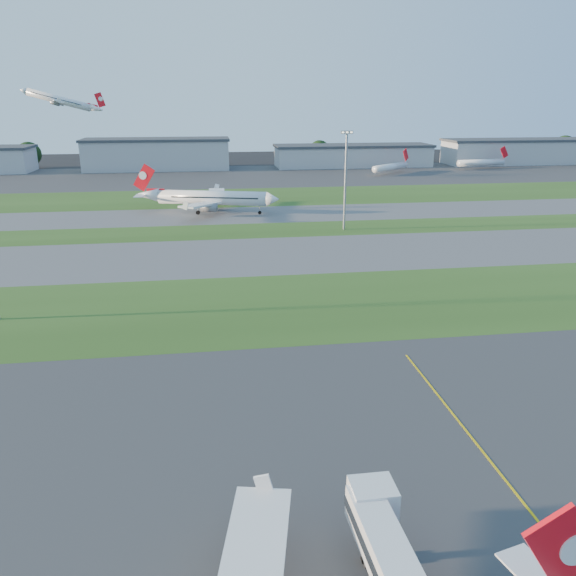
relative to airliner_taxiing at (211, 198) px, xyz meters
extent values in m
plane|color=black|center=(19.98, -136.60, -4.61)|extent=(700.00, 700.00, 0.00)
cube|color=#333335|center=(19.98, -136.60, -4.60)|extent=(300.00, 70.00, 0.01)
cube|color=#284617|center=(19.98, -84.60, -4.60)|extent=(300.00, 34.00, 0.01)
cube|color=#515154|center=(19.98, -51.60, -4.60)|extent=(300.00, 32.00, 0.01)
cube|color=#284617|center=(19.98, -26.60, -4.60)|extent=(300.00, 18.00, 0.01)
cube|color=#515154|center=(19.98, -4.60, -4.60)|extent=(300.00, 26.00, 0.01)
cube|color=#284617|center=(19.98, 28.40, -4.60)|extent=(300.00, 40.00, 0.01)
cube|color=#333335|center=(19.98, 88.40, -4.60)|extent=(400.00, 80.00, 0.01)
cube|color=gold|center=(24.98, -136.60, -4.61)|extent=(0.25, 60.00, 0.02)
cube|color=white|center=(10.48, -139.20, -0.61)|extent=(3.40, 3.00, 3.00)
cylinder|color=gray|center=(10.48, -141.10, -3.01)|extent=(0.70, 0.70, 3.20)
cube|color=black|center=(10.48, -141.10, -4.26)|extent=(2.20, 1.20, 0.70)
cube|color=red|center=(18.26, -150.87, 4.28)|extent=(6.21, 0.52, 7.23)
cube|color=white|center=(0.85, -143.73, -1.07)|extent=(7.26, 14.92, 1.48)
cylinder|color=white|center=(0.39, -0.11, 0.13)|extent=(33.71, 13.31, 4.28)
cube|color=red|center=(-20.22, 5.71, 5.88)|extent=(7.15, 2.37, 8.53)
cube|color=white|center=(1.76, 8.88, -0.43)|extent=(5.59, 17.06, 1.74)
cube|color=white|center=(-3.14, -8.48, -0.43)|extent=(12.80, 17.20, 1.74)
cylinder|color=slate|center=(2.71, 6.03, -1.67)|extent=(5.26, 3.78, 2.59)
cylinder|color=slate|center=(-0.84, -6.56, -1.67)|extent=(5.26, 3.78, 2.59)
cylinder|color=white|center=(-60.02, 80.90, 28.60)|extent=(24.85, 4.41, 3.13)
cube|color=red|center=(-44.38, 81.71, 32.81)|extent=(5.35, 0.57, 6.24)
cube|color=white|center=(-58.86, 74.36, 28.19)|extent=(7.16, 12.90, 1.27)
cube|color=white|center=(-59.54, 87.52, 28.19)|extent=(6.00, 12.84, 1.27)
cylinder|color=slate|center=(-60.18, 76.10, 27.28)|extent=(3.55, 2.07, 1.90)
cylinder|color=slate|center=(-60.68, 85.65, 27.28)|extent=(3.55, 2.07, 1.90)
cylinder|color=white|center=(84.65, 84.84, -1.41)|extent=(22.13, 18.96, 3.20)
cube|color=red|center=(94.71, 93.09, 3.39)|extent=(4.19, 3.51, 6.16)
cylinder|color=white|center=(136.13, 97.73, -1.41)|extent=(26.19, 6.92, 3.20)
cube|color=red|center=(149.00, 99.60, 3.39)|extent=(5.16, 1.04, 6.16)
cylinder|color=gray|center=(34.98, -28.60, 7.89)|extent=(0.60, 0.60, 25.00)
cube|color=gray|center=(34.98, -28.60, 20.79)|extent=(3.20, 0.50, 0.80)
cube|color=#FFF2CC|center=(34.98, -28.60, 20.79)|extent=(2.80, 0.70, 0.35)
cube|color=#A0A3A8|center=(-25.02, 118.40, 2.39)|extent=(70.00, 22.00, 14.00)
cube|color=#383A3F|center=(-25.02, 118.40, 9.99)|extent=(71.40, 23.00, 1.20)
cube|color=#A0A3A8|center=(74.98, 118.40, 0.39)|extent=(80.00, 22.00, 10.00)
cube|color=#383A3F|center=(74.98, 118.40, 5.99)|extent=(81.60, 23.00, 1.20)
cube|color=#A0A3A8|center=(174.98, 118.40, 1.39)|extent=(95.00, 22.00, 12.00)
cube|color=#383A3F|center=(174.98, 118.40, 7.99)|extent=(96.90, 23.00, 1.20)
cylinder|color=black|center=(-90.02, 133.40, -2.41)|extent=(1.00, 1.00, 4.40)
sphere|color=black|center=(-90.02, 133.40, 2.54)|extent=(12.10, 12.10, 12.10)
cylinder|color=black|center=(-0.02, 129.40, -2.81)|extent=(1.00, 1.00, 3.60)
sphere|color=black|center=(-0.02, 129.40, 1.24)|extent=(9.90, 9.90, 9.90)
cylinder|color=black|center=(59.98, 132.40, -2.51)|extent=(1.00, 1.00, 4.20)
sphere|color=black|center=(59.98, 132.40, 2.22)|extent=(11.55, 11.55, 11.55)
cylinder|color=black|center=(134.98, 130.40, -2.71)|extent=(1.00, 1.00, 3.80)
sphere|color=black|center=(134.98, 130.40, 1.57)|extent=(10.45, 10.45, 10.45)
cylinder|color=black|center=(204.98, 134.40, -2.31)|extent=(1.00, 1.00, 4.60)
sphere|color=black|center=(204.98, 134.40, 2.87)|extent=(12.65, 12.65, 12.65)
camera|label=1|loc=(-0.99, -173.55, 28.73)|focal=35.00mm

